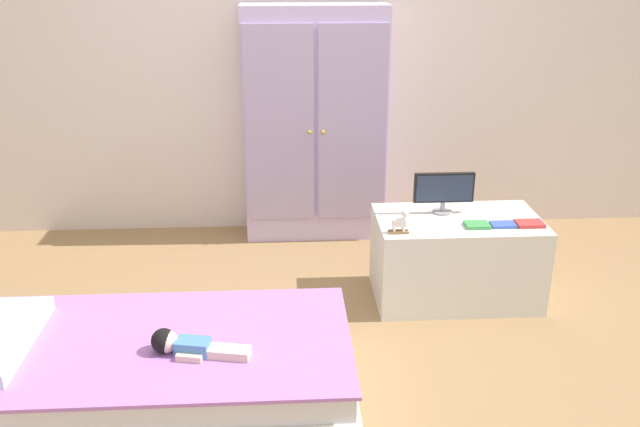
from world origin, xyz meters
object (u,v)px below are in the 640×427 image
(tv_monitor, at_px, (444,190))
(rocking_horse_toy, at_px, (401,222))
(bed, at_px, (152,370))
(book_green, at_px, (477,225))
(book_blue, at_px, (503,225))
(wardrobe, at_px, (315,126))
(book_red, at_px, (529,224))
(doll, at_px, (182,344))
(tv_stand, at_px, (456,258))

(tv_monitor, distance_m, rocking_horse_toy, 0.37)
(bed, xyz_separation_m, rocking_horse_toy, (1.11, 0.62, 0.37))
(book_green, relative_size, book_blue, 0.97)
(bed, relative_size, book_blue, 13.37)
(bed, xyz_separation_m, tv_monitor, (1.38, 0.88, 0.44))
(wardrobe, distance_m, book_green, 1.28)
(wardrobe, height_order, book_green, wardrobe)
(bed, xyz_separation_m, book_red, (1.77, 0.68, 0.32))
(bed, xyz_separation_m, book_blue, (1.64, 0.68, 0.32))
(wardrobe, height_order, rocking_horse_toy, wardrobe)
(doll, height_order, book_green, book_green)
(book_blue, bearing_deg, wardrobe, 131.36)
(wardrobe, xyz_separation_m, book_red, (1.02, -1.00, -0.26))
(bed, distance_m, book_red, 1.92)
(wardrobe, relative_size, tv_monitor, 4.60)
(rocking_horse_toy, bearing_deg, book_red, 4.96)
(wardrobe, relative_size, book_blue, 11.73)
(book_blue, bearing_deg, tv_monitor, 143.04)
(tv_monitor, height_order, book_blue, tv_monitor)
(wardrobe, relative_size, tv_stand, 1.71)
(bed, bearing_deg, book_green, 24.28)
(tv_monitor, relative_size, book_green, 2.63)
(rocking_horse_toy, height_order, book_green, rocking_horse_toy)
(doll, bearing_deg, rocking_horse_toy, 36.41)
(doll, bearing_deg, wardrobe, 71.05)
(tv_monitor, relative_size, book_blue, 2.55)
(bed, xyz_separation_m, book_green, (1.51, 0.68, 0.32))
(rocking_horse_toy, xyz_separation_m, book_green, (0.39, 0.06, -0.05))
(wardrobe, bearing_deg, book_green, -53.11)
(doll, relative_size, book_green, 3.30)
(bed, distance_m, wardrobe, 1.94)
(tv_stand, distance_m, book_blue, 0.32)
(book_green, xyz_separation_m, book_red, (0.26, 0.00, 0.00))
(tv_monitor, height_order, book_red, tv_monitor)
(wardrobe, height_order, tv_monitor, wardrobe)
(tv_stand, xyz_separation_m, rocking_horse_toy, (-0.33, -0.17, 0.28))
(doll, distance_m, book_blue, 1.69)
(rocking_horse_toy, xyz_separation_m, book_blue, (0.52, 0.06, -0.05))
(bed, bearing_deg, tv_monitor, 32.43)
(doll, relative_size, book_red, 2.86)
(doll, distance_m, tv_monitor, 1.59)
(bed, height_order, tv_stand, tv_stand)
(tv_monitor, bearing_deg, wardrobe, 127.67)
(bed, distance_m, book_blue, 1.80)
(tv_monitor, bearing_deg, bed, -147.57)
(tv_stand, height_order, book_green, book_green)
(tv_monitor, xyz_separation_m, book_green, (0.13, -0.20, -0.12))
(rocking_horse_toy, distance_m, book_green, 0.40)
(tv_stand, height_order, book_red, book_red)
(rocking_horse_toy, distance_m, book_red, 0.66)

